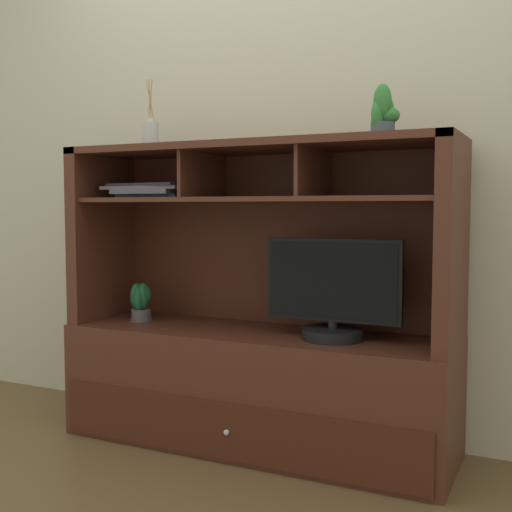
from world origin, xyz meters
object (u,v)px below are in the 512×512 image
object	(u,v)px
tv_monitor	(333,296)
potted_succulent	(383,116)
media_console	(257,353)
magazine_stack_left	(157,190)
diffuser_bottle	(150,135)
potted_orchid	(141,301)

from	to	relation	value
tv_monitor	potted_succulent	distance (m)	0.73
media_console	magazine_stack_left	bearing A→B (deg)	178.67
potted_succulent	tv_monitor	bearing A→B (deg)	-177.27
tv_monitor	diffuser_bottle	world-z (taller)	diffuser_bottle
media_console	tv_monitor	world-z (taller)	media_console
media_console	potted_succulent	world-z (taller)	potted_succulent
magazine_stack_left	potted_succulent	bearing A→B (deg)	-2.35
magazine_stack_left	potted_succulent	world-z (taller)	potted_succulent
potted_orchid	diffuser_bottle	xyz separation A→B (m)	(0.05, 0.03, 0.77)
media_console	tv_monitor	bearing A→B (deg)	-6.55
potted_orchid	diffuser_bottle	world-z (taller)	diffuser_bottle
media_console	potted_orchid	distance (m)	0.62
potted_orchid	diffuser_bottle	distance (m)	0.77
potted_orchid	magazine_stack_left	size ratio (longest dim) A/B	0.43
tv_monitor	potted_orchid	world-z (taller)	tv_monitor
media_console	potted_succulent	distance (m)	1.12
tv_monitor	potted_orchid	xyz separation A→B (m)	(-0.95, 0.02, -0.08)
media_console	diffuser_bottle	distance (m)	1.10
media_console	magazine_stack_left	xyz separation A→B (m)	(-0.52, 0.01, 0.70)
potted_succulent	potted_orchid	bearing A→B (deg)	179.29
magazine_stack_left	potted_succulent	distance (m)	1.10
potted_orchid	potted_succulent	distance (m)	1.38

